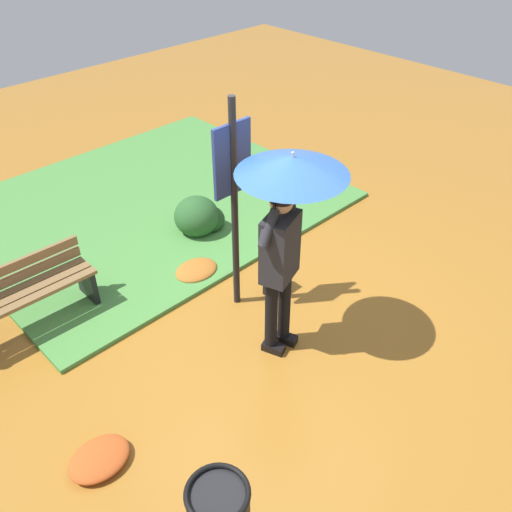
{
  "coord_description": "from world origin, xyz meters",
  "views": [
    {
      "loc": [
        -2.87,
        -2.84,
        3.95
      ],
      "look_at": [
        0.08,
        0.18,
        0.85
      ],
      "focal_mm": 38.38,
      "sensor_mm": 36.0,
      "label": 1
    }
  ],
  "objects_px": {
    "handbag": "(277,282)",
    "park_bench": "(25,296)",
    "person_with_umbrella": "(287,207)",
    "info_sign_post": "(233,184)"
  },
  "relations": [
    {
      "from": "handbag",
      "to": "park_bench",
      "type": "bearing_deg",
      "value": 148.39
    },
    {
      "from": "info_sign_post",
      "to": "handbag",
      "type": "bearing_deg",
      "value": -24.13
    },
    {
      "from": "person_with_umbrella",
      "to": "park_bench",
      "type": "bearing_deg",
      "value": 131.45
    },
    {
      "from": "info_sign_post",
      "to": "person_with_umbrella",
      "type": "bearing_deg",
      "value": -95.92
    },
    {
      "from": "person_with_umbrella",
      "to": "handbag",
      "type": "height_order",
      "value": "person_with_umbrella"
    },
    {
      "from": "person_with_umbrella",
      "to": "info_sign_post",
      "type": "distance_m",
      "value": 0.77
    },
    {
      "from": "handbag",
      "to": "person_with_umbrella",
      "type": "bearing_deg",
      "value": -132.26
    },
    {
      "from": "handbag",
      "to": "park_bench",
      "type": "relative_size",
      "value": 0.26
    },
    {
      "from": "park_bench",
      "to": "handbag",
      "type": "bearing_deg",
      "value": -31.61
    },
    {
      "from": "person_with_umbrella",
      "to": "park_bench",
      "type": "relative_size",
      "value": 1.46
    }
  ]
}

